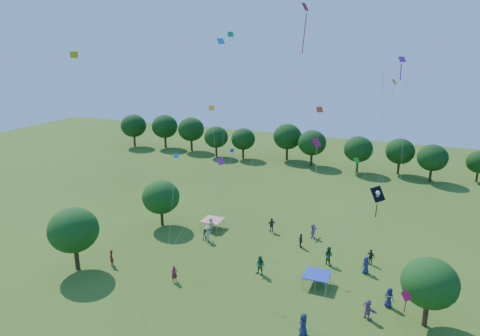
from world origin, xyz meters
name	(u,v)px	position (x,y,z in m)	size (l,w,h in m)	color
near_tree_west	(73,230)	(-15.57, 11.25, 4.00)	(4.63, 4.63, 6.09)	#422B19
near_tree_north	(161,197)	(-13.73, 23.03, 3.53)	(4.33, 4.33, 5.48)	#422B19
near_tree_east	(430,283)	(14.83, 14.81, 3.62)	(4.13, 4.13, 5.49)	#422B19
treeline	(324,143)	(-1.73, 55.43, 4.09)	(88.01, 8.77, 6.77)	#422B19
tent_red_stripe	(212,220)	(-7.87, 24.53, 1.04)	(2.20, 2.20, 1.10)	red
tent_blue	(317,275)	(5.99, 17.21, 1.04)	(2.20, 2.20, 1.10)	#1C36BA
crowd_person_0	(303,325)	(6.65, 10.10, 0.92)	(0.91, 0.49, 1.84)	navy
crowd_person_1	(111,258)	(-13.04, 13.08, 0.79)	(0.59, 0.38, 1.59)	maroon
crowd_person_2	(328,255)	(6.17, 21.35, 0.93)	(0.92, 0.50, 1.86)	#255835
crowd_person_3	(211,225)	(-7.65, 23.61, 0.84)	(1.09, 0.49, 1.67)	#A29882
crowd_person_4	(272,225)	(-1.25, 26.24, 0.86)	(1.01, 0.46, 1.72)	#413934
crowd_person_5	(368,309)	(10.73, 13.98, 0.84)	(1.56, 0.56, 1.68)	#955685
crowd_person_6	(366,265)	(9.72, 21.01, 0.84)	(0.83, 0.45, 1.69)	navy
crowd_person_7	(414,271)	(13.83, 21.46, 0.91)	(0.68, 0.44, 1.81)	maroon
crowd_person_8	(206,233)	(-7.23, 21.61, 0.79)	(0.78, 0.42, 1.59)	#25572F
crowd_person_9	(207,234)	(-6.91, 21.32, 0.87)	(1.14, 0.51, 1.75)	#BDB797
crowd_person_10	(371,257)	(9.93, 22.91, 0.79)	(0.93, 0.42, 1.58)	#362F2B
crowd_person_11	(313,231)	(3.41, 26.61, 0.81)	(1.50, 0.54, 1.61)	#864E87
crowd_person_12	(389,297)	(12.12, 16.27, 0.85)	(0.84, 0.45, 1.71)	navy
crowd_person_13	(174,274)	(-5.89, 12.85, 0.77)	(0.58, 0.37, 1.55)	maroon
crowd_person_14	(260,265)	(0.79, 16.96, 0.94)	(0.93, 0.50, 1.88)	#29613F
crowd_person_15	(438,284)	(15.80, 19.88, 0.90)	(1.17, 0.53, 1.79)	#C0BC99
crowd_person_16	(301,241)	(2.80, 23.77, 0.78)	(0.91, 0.41, 1.56)	#3C3830
pirate_kite	(375,196)	(10.45, 14.82, 9.79)	(7.78, 4.11, 9.13)	black
red_high_kite	(286,68)	(2.87, 16.30, 18.75)	(6.96, 2.47, 22.18)	red
small_kite_0	(316,181)	(7.06, 9.88, 12.03)	(0.74, 0.73, 13.53)	#CC0C3E
small_kite_1	(85,108)	(-12.66, 11.21, 15.48)	(1.00, 2.43, 18.68)	#D0A40A
small_kite_2	(389,124)	(10.41, 23.71, 13.64)	(0.47, 0.87, 16.30)	orange
small_kite_3	(228,79)	(-6.85, 26.87, 16.88)	(1.09, 2.29, 20.50)	#198E46
small_kite_4	(230,164)	(-6.60, 26.65, 7.38)	(1.05, 2.09, 7.76)	#162CE1
small_kite_5	(213,176)	(-3.58, 16.24, 9.25)	(5.10, 2.33, 9.55)	#9A1982
small_kite_6	(381,121)	(9.84, 22.01, 14.14)	(0.99, 1.88, 17.30)	silver
small_kite_7	(222,87)	(-4.88, 21.07, 16.60)	(0.73, 1.23, 19.74)	#0C9CBF
small_kite_8	(404,297)	(13.13, 10.68, 4.48)	(1.73, 5.89, 3.88)	#B90A39
small_kite_9	(318,141)	(4.55, 21.44, 12.11)	(0.66, 0.59, 13.86)	#F73A0D
small_kite_10	(213,127)	(-8.25, 25.90, 11.65)	(1.80, 1.15, 12.69)	orange
small_kite_11	(355,172)	(7.73, 23.69, 8.83)	(1.16, 0.73, 8.95)	#1E8C19
small_kite_12	(175,175)	(-8.63, 18.01, 8.21)	(1.42, 4.41, 8.87)	blue
small_kite_13	(372,151)	(10.34, 10.49, 14.19)	(4.23, 1.05, 18.55)	purple
small_kite_14	(405,115)	(11.49, 27.18, 14.06)	(1.10, 4.54, 15.78)	white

